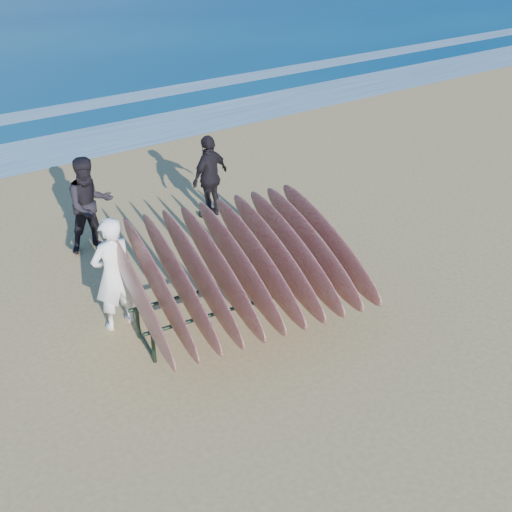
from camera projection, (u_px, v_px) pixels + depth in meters
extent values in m
plane|color=tan|center=(288.00, 333.00, 9.49)|extent=(120.00, 120.00, 0.00)
plane|color=white|center=(42.00, 152.00, 16.51)|extent=(160.00, 160.00, 0.00)
cylinder|color=#1C2D21|center=(154.00, 347.00, 8.77)|extent=(0.06, 0.06, 0.50)
cylinder|color=#1C2D21|center=(333.00, 293.00, 10.00)|extent=(0.06, 0.06, 0.50)
cylinder|color=#1C2D21|center=(138.00, 323.00, 9.28)|extent=(0.06, 0.06, 0.50)
cylinder|color=#1C2D21|center=(311.00, 275.00, 10.50)|extent=(0.06, 0.06, 0.50)
cylinder|color=#1C2D21|center=(249.00, 304.00, 9.26)|extent=(3.17, 0.55, 0.06)
cylinder|color=#1C2D21|center=(230.00, 284.00, 9.77)|extent=(3.17, 0.55, 0.06)
cylinder|color=#1C2D21|center=(147.00, 345.00, 9.10)|extent=(0.14, 0.65, 0.04)
cylinder|color=#1C2D21|center=(321.00, 293.00, 10.33)|extent=(0.14, 0.65, 0.04)
ellipsoid|color=maroon|center=(136.00, 290.00, 8.63)|extent=(0.53, 2.93, 1.36)
ellipsoid|color=maroon|center=(158.00, 284.00, 8.76)|extent=(0.53, 2.93, 1.36)
ellipsoid|color=maroon|center=(179.00, 279.00, 8.89)|extent=(0.53, 2.93, 1.36)
ellipsoid|color=maroon|center=(199.00, 273.00, 9.01)|extent=(0.53, 2.93, 1.36)
ellipsoid|color=maroon|center=(219.00, 268.00, 9.14)|extent=(0.53, 2.93, 1.36)
ellipsoid|color=maroon|center=(239.00, 263.00, 9.27)|extent=(0.53, 2.93, 1.36)
ellipsoid|color=maroon|center=(258.00, 259.00, 9.40)|extent=(0.53, 2.93, 1.36)
ellipsoid|color=maroon|center=(276.00, 254.00, 9.53)|extent=(0.53, 2.93, 1.36)
ellipsoid|color=maroon|center=(294.00, 249.00, 9.65)|extent=(0.53, 2.93, 1.36)
ellipsoid|color=maroon|center=(311.00, 245.00, 9.78)|extent=(0.53, 2.93, 1.36)
ellipsoid|color=maroon|center=(328.00, 240.00, 9.91)|extent=(0.53, 2.93, 1.36)
imported|color=white|center=(113.00, 274.00, 9.26)|extent=(0.67, 0.47, 1.77)
imported|color=black|center=(90.00, 205.00, 11.40)|extent=(0.90, 0.72, 1.78)
imported|color=black|center=(210.00, 177.00, 12.71)|extent=(1.07, 0.70, 1.70)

